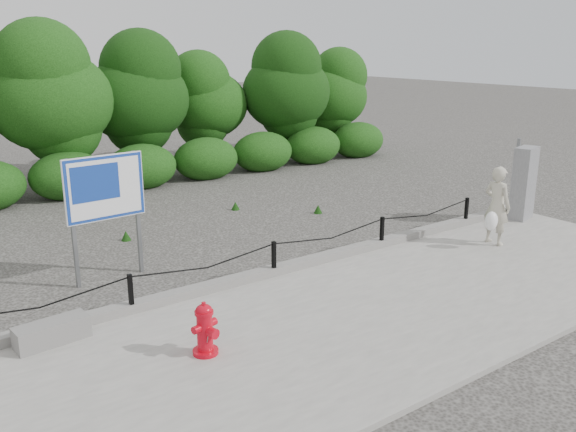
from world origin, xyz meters
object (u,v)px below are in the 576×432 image
Objects in this scene: fire_hydrant at (205,329)px; pedestrian at (497,207)px; advertising_sign at (105,193)px; concrete_block at (52,332)px; utility_cabinet at (523,183)px.

pedestrian reaches higher than fire_hydrant.
fire_hydrant is at bearing -93.69° from advertising_sign.
fire_hydrant reaches higher than concrete_block.
pedestrian is 7.18m from advertising_sign.
concrete_block is at bearing 83.83° from pedestrian.
advertising_sign is at bearing 75.82° from fire_hydrant.
utility_cabinet is at bearing -0.77° from concrete_block.
fire_hydrant is 0.40× the size of utility_cabinet.
fire_hydrant is 2.06m from concrete_block.
concrete_block is at bearing 121.82° from fire_hydrant.
advertising_sign is (0.01, 3.30, 1.09)m from fire_hydrant.
pedestrian is 0.87× the size of utility_cabinet.
advertising_sign is (1.49, 1.86, 1.27)m from concrete_block.
fire_hydrant is at bearing 174.89° from utility_cabinet.
concrete_block is 0.53× the size of utility_cabinet.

